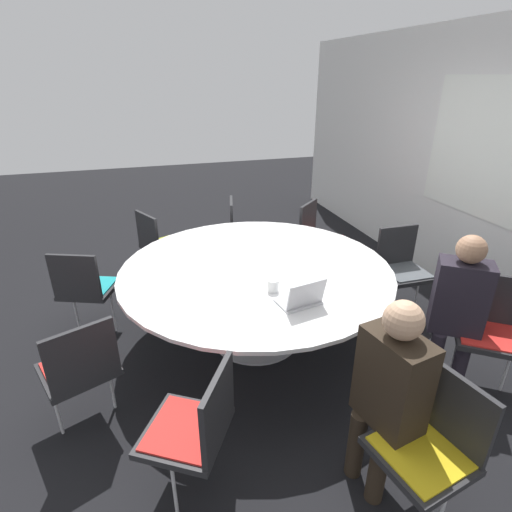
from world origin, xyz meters
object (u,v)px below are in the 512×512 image
chair_5 (159,242)px  handbag (287,251)px  chair_7 (80,366)px  person_1 (459,301)px  coffee_cup (273,286)px  laptop (302,299)px  chair_3 (317,233)px  chair_4 (242,228)px  chair_1 (488,324)px  chair_0 (431,440)px  chair_8 (196,424)px  person_0 (390,386)px  chair_2 (402,264)px  chair_6 (85,285)px

chair_5 → handbag: chair_5 is taller
chair_7 → person_1: bearing=-29.1°
coffee_cup → handbag: size_ratio=0.26×
person_1 → laptop: size_ratio=3.70×
chair_3 → chair_4: size_ratio=1.00×
chair_1 → coffee_cup: bearing=15.0°
chair_0 → laptop: 1.14m
chair_1 → laptop: laptop is taller
chair_8 → laptop: laptop is taller
chair_7 → person_1: size_ratio=0.71×
chair_4 → chair_0: bearing=15.2°
chair_3 → chair_8: same height
chair_7 → person_0: (0.91, 1.62, 0.19)m
person_0 → handbag: size_ratio=3.37×
chair_7 → chair_1: bearing=-30.1°
chair_2 → laptop: laptop is taller
chair_6 → person_0: size_ratio=0.71×
chair_0 → laptop: laptop is taller
chair_1 → chair_0: bearing=70.6°
person_1 → chair_8: bearing=47.2°
person_1 → laptop: person_1 is taller
chair_8 → person_0: bearing=-71.1°
chair_8 → person_0: 1.04m
person_0 → person_1: same height
chair_0 → person_1: bearing=-56.6°
chair_3 → chair_7: bearing=-7.2°
chair_6 → coffee_cup: chair_6 is taller
chair_3 → laptop: size_ratio=2.64×
chair_6 → chair_8: (1.81, 0.68, 0.00)m
chair_3 → laptop: laptop is taller
person_0 → handbag: (-3.00, 0.60, -0.57)m
chair_4 → laptop: laptop is taller
chair_4 → chair_6: 1.96m
chair_5 → person_1: bearing=15.0°
chair_1 → chair_3: same height
chair_6 → chair_0: bearing=-29.5°
chair_4 → person_1: 2.61m
chair_4 → chair_8: same height
person_1 → laptop: bearing=23.6°
chair_6 → person_0: (2.04, 1.68, 0.19)m
chair_4 → person_0: size_ratio=0.71×
chair_5 → laptop: laptop is taller
chair_6 → handbag: bearing=44.9°
chair_3 → chair_8: size_ratio=1.00×
chair_1 → person_1: person_1 is taller
chair_4 → chair_8: bearing=-6.6°
chair_1 → chair_4: (-2.50, -1.20, 0.00)m
chair_8 → laptop: 1.09m
chair_5 → person_0: bearing=-6.9°
person_1 → chair_2: bearing=-68.0°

